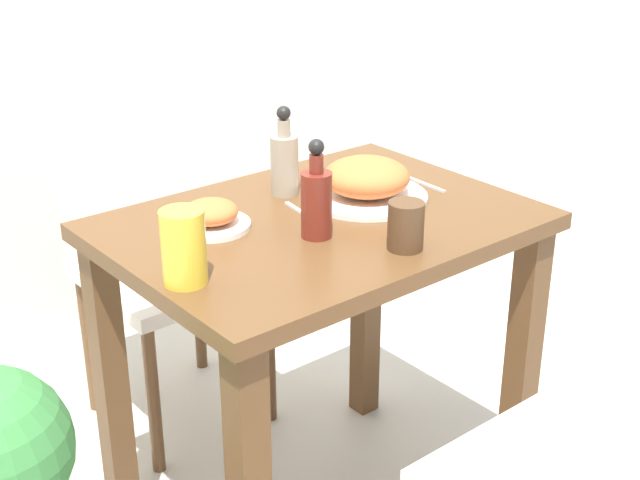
# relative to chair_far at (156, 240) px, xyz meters

# --- Properties ---
(dining_table) EXTENTS (0.86, 0.63, 0.77)m
(dining_table) POSITION_rel_chair_far_xyz_m (0.04, -0.65, 0.11)
(dining_table) COLOR brown
(dining_table) RESTS_ON ground_plane
(chair_far) EXTENTS (0.42, 0.42, 0.90)m
(chair_far) POSITION_rel_chair_far_xyz_m (0.00, 0.00, 0.00)
(chair_far) COLOR silver
(chair_far) RESTS_ON ground_plane
(food_plate) EXTENTS (0.27, 0.27, 0.09)m
(food_plate) POSITION_rel_chair_far_xyz_m (0.18, -0.63, 0.30)
(food_plate) COLOR white
(food_plate) RESTS_ON dining_table
(side_plate) EXTENTS (0.16, 0.16, 0.06)m
(side_plate) POSITION_rel_chair_far_xyz_m (-0.17, -0.56, 0.29)
(side_plate) COLOR white
(side_plate) RESTS_ON dining_table
(drink_cup) EXTENTS (0.07, 0.07, 0.09)m
(drink_cup) POSITION_rel_chair_far_xyz_m (0.06, -0.88, 0.31)
(drink_cup) COLOR #4C331E
(drink_cup) RESTS_ON dining_table
(juice_glass) EXTENTS (0.08, 0.08, 0.14)m
(juice_glass) POSITION_rel_chair_far_xyz_m (-0.34, -0.74, 0.33)
(juice_glass) COLOR gold
(juice_glass) RESTS_ON dining_table
(sauce_bottle) EXTENTS (0.06, 0.06, 0.20)m
(sauce_bottle) POSITION_rel_chair_far_xyz_m (0.07, -0.49, 0.34)
(sauce_bottle) COLOR gray
(sauce_bottle) RESTS_ON dining_table
(condiment_bottle) EXTENTS (0.06, 0.06, 0.20)m
(condiment_bottle) POSITION_rel_chair_far_xyz_m (-0.03, -0.72, 0.34)
(condiment_bottle) COLOR maroon
(condiment_bottle) RESTS_ON dining_table
(fork_utensil) EXTENTS (0.03, 0.18, 0.00)m
(fork_utensil) POSITION_rel_chair_far_xyz_m (0.02, -0.63, 0.26)
(fork_utensil) COLOR silver
(fork_utensil) RESTS_ON dining_table
(spoon_utensil) EXTENTS (0.01, 0.16, 0.00)m
(spoon_utensil) POSITION_rel_chair_far_xyz_m (0.35, -0.63, 0.26)
(spoon_utensil) COLOR silver
(spoon_utensil) RESTS_ON dining_table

